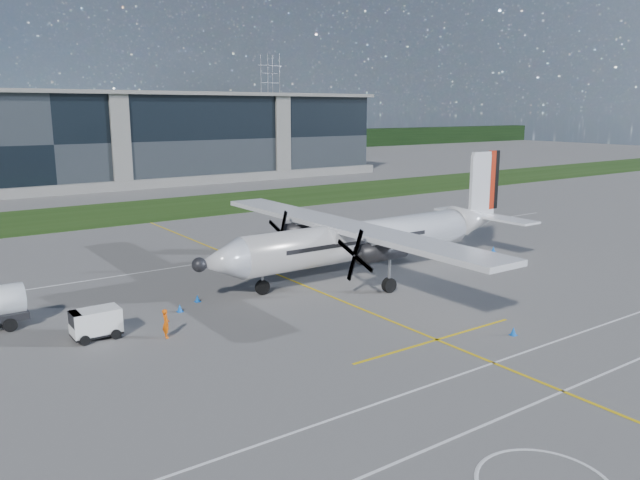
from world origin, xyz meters
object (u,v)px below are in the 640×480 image
safety_cone_fwd (180,308)px  safety_cone_portwing (513,331)px  turboprop_aircraft (371,217)px  baggage_tug (96,324)px  safety_cone_nose_stbd (197,298)px  ground_crew_person (166,321)px  safety_cone_stbdwing (249,242)px  pylon_east (271,102)px  safety_cone_tail (493,249)px

safety_cone_fwd → safety_cone_portwing: bearing=-47.0°
turboprop_aircraft → baggage_tug: (-21.71, -1.97, -3.72)m
safety_cone_portwing → safety_cone_nose_stbd: 20.36m
ground_crew_person → safety_cone_fwd: size_ratio=3.86×
safety_cone_portwing → safety_cone_nose_stbd: bearing=126.7°
safety_cone_portwing → safety_cone_stbdwing: size_ratio=1.00×
pylon_east → ground_crew_person: 175.11m
pylon_east → baggage_tug: bearing=-124.0°
pylon_east → safety_cone_portwing: size_ratio=60.00×
baggage_tug → safety_cone_stbdwing: baggage_tug is taller
turboprop_aircraft → baggage_tug: size_ratio=10.78×
safety_cone_nose_stbd → safety_cone_tail: size_ratio=1.00×
pylon_east → safety_cone_nose_stbd: 168.54m
ground_crew_person → pylon_east: bearing=-23.5°
safety_cone_fwd → baggage_tug: bearing=-163.4°
baggage_tug → safety_cone_nose_stbd: bearing=21.9°
ground_crew_person → safety_cone_nose_stbd: size_ratio=3.86×
baggage_tug → pylon_east: bearing=56.0°
safety_cone_nose_stbd → safety_cone_stbdwing: 18.21m
baggage_tug → safety_cone_fwd: (5.70, 1.70, -0.60)m
turboprop_aircraft → safety_cone_nose_stbd: turboprop_aircraft is taller
ground_crew_person → safety_cone_nose_stbd: 6.74m
safety_cone_tail → baggage_tug: bearing=-177.6°
safety_cone_portwing → safety_cone_stbdwing: same height
safety_cone_nose_stbd → safety_cone_fwd: (-1.80, -1.31, 0.00)m
safety_cone_stbdwing → ground_crew_person: bearing=-129.6°
ground_crew_person → safety_cone_nose_stbd: (4.23, 5.19, -0.71)m
safety_cone_nose_stbd → safety_cone_fwd: 2.23m
safety_cone_nose_stbd → safety_cone_tail: 28.35m
ground_crew_person → safety_cone_nose_stbd: bearing=-29.9°
safety_cone_fwd → turboprop_aircraft: bearing=0.9°
safety_cone_portwing → safety_cone_nose_stbd: size_ratio=1.00×
safety_cone_fwd → safety_cone_stbdwing: bearing=48.7°
turboprop_aircraft → safety_cone_nose_stbd: (-14.21, 1.05, -4.31)m
baggage_tug → safety_cone_nose_stbd: 8.10m
baggage_tug → safety_cone_fwd: bearing=16.6°
safety_cone_stbdwing → safety_cone_fwd: bearing=-131.3°
ground_crew_person → safety_cone_portwing: size_ratio=3.86×
turboprop_aircraft → safety_cone_fwd: 16.59m
turboprop_aircraft → safety_cone_tail: turboprop_aircraft is taller
safety_cone_tail → turboprop_aircraft: bearing=178.0°
safety_cone_nose_stbd → safety_cone_tail: (28.31, -1.53, 0.00)m
turboprop_aircraft → safety_cone_portwing: 16.00m
pylon_east → safety_cone_portwing: bearing=-116.2°
pylon_east → ground_crew_person: bearing=-122.7°
safety_cone_nose_stbd → safety_cone_tail: same height
pylon_east → turboprop_aircraft: bearing=-118.0°
turboprop_aircraft → safety_cone_stbdwing: bearing=99.7°
safety_cone_tail → safety_cone_portwing: bearing=-137.5°
pylon_east → safety_cone_stbdwing: pylon_east is taller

